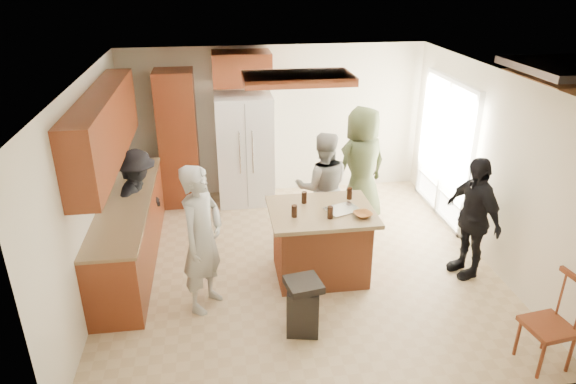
{
  "coord_description": "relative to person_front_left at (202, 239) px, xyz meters",
  "views": [
    {
      "loc": [
        -0.99,
        -5.81,
        3.7
      ],
      "look_at": [
        -0.17,
        -0.2,
        1.15
      ],
      "focal_mm": 32.0,
      "sensor_mm": 36.0,
      "label": 1
    }
  ],
  "objects": [
    {
      "name": "room_shell",
      "position": [
        5.59,
        2.38,
        -0.01
      ],
      "size": [
        8.0,
        5.2,
        5.0
      ],
      "color": "tan",
      "rests_on": "ground"
    },
    {
      "name": "person_front_left",
      "position": [
        0.0,
        0.0,
        0.0
      ],
      "size": [
        0.74,
        0.79,
        1.76
      ],
      "primitive_type": "imported",
      "rotation": [
        0.0,
        0.0,
        1.01
      ],
      "color": "#9C9B94",
      "rests_on": "ground"
    },
    {
      "name": "person_behind_left",
      "position": [
        1.66,
        1.38,
        -0.07
      ],
      "size": [
        0.83,
        0.56,
        1.61
      ],
      "primitive_type": "imported",
      "rotation": [
        0.0,
        0.0,
        3.05
      ],
      "color": "gray",
      "rests_on": "ground"
    },
    {
      "name": "person_behind_right",
      "position": [
        2.35,
        1.87,
        0.03
      ],
      "size": [
        1.04,
        0.88,
        1.81
      ],
      "primitive_type": "imported",
      "rotation": [
        0.0,
        0.0,
        3.55
      ],
      "color": "#2E361F",
      "rests_on": "ground"
    },
    {
      "name": "person_side_right",
      "position": [
        3.32,
        0.23,
        -0.08
      ],
      "size": [
        0.67,
        1.01,
        1.59
      ],
      "primitive_type": "imported",
      "rotation": [
        0.0,
        0.0,
        -1.35
      ],
      "color": "black",
      "rests_on": "ground"
    },
    {
      "name": "person_counter",
      "position": [
        -0.86,
        1.38,
        -0.14
      ],
      "size": [
        0.76,
        1.05,
        1.48
      ],
      "primitive_type": "imported",
      "rotation": [
        0.0,
        0.0,
        1.21
      ],
      "color": "black",
      "rests_on": "ground"
    },
    {
      "name": "left_cabinetry",
      "position": [
        -1.03,
        1.13,
        0.08
      ],
      "size": [
        0.64,
        3.0,
        2.3
      ],
      "color": "maroon",
      "rests_on": "ground"
    },
    {
      "name": "back_wall_units",
      "position": [
        -0.12,
        2.93,
        0.5
      ],
      "size": [
        1.8,
        0.6,
        2.45
      ],
      "color": "maroon",
      "rests_on": "ground"
    },
    {
      "name": "refrigerator",
      "position": [
        0.67,
        2.85,
        0.02
      ],
      "size": [
        0.9,
        0.76,
        1.8
      ],
      "color": "white",
      "rests_on": "ground"
    },
    {
      "name": "kitchen_island",
      "position": [
        1.44,
        0.44,
        -0.4
      ],
      "size": [
        1.28,
        1.03,
        0.93
      ],
      "color": "#9C4B28",
      "rests_on": "ground"
    },
    {
      "name": "island_items",
      "position": [
        1.66,
        0.35,
        0.09
      ],
      "size": [
        0.98,
        0.68,
        0.15
      ],
      "color": "silver",
      "rests_on": "kitchen_island"
    },
    {
      "name": "trash_bin",
      "position": [
        1.04,
        -0.61,
        -0.56
      ],
      "size": [
        0.41,
        0.41,
        0.63
      ],
      "color": "black",
      "rests_on": "ground"
    },
    {
      "name": "spindle_chair",
      "position": [
        3.34,
        -1.46,
        -0.42
      ],
      "size": [
        0.47,
        0.47,
        0.99
      ],
      "color": "maroon",
      "rests_on": "ground"
    }
  ]
}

